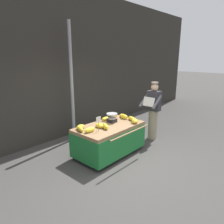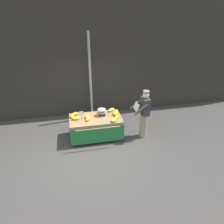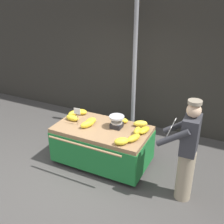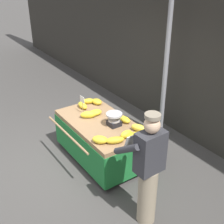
{
  "view_description": "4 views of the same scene",
  "coord_description": "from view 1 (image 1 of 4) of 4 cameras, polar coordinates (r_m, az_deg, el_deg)",
  "views": [
    {
      "loc": [
        -3.43,
        -2.68,
        2.43
      ],
      "look_at": [
        0.33,
        0.66,
        1.09
      ],
      "focal_mm": 33.65,
      "sensor_mm": 36.0,
      "label": 1
    },
    {
      "loc": [
        -0.43,
        -5.28,
        4.07
      ],
      "look_at": [
        0.77,
        0.54,
        0.98
      ],
      "focal_mm": 32.42,
      "sensor_mm": 36.0,
      "label": 2
    },
    {
      "loc": [
        2.34,
        -3.22,
        3.15
      ],
      "look_at": [
        0.46,
        0.59,
        1.16
      ],
      "focal_mm": 43.52,
      "sensor_mm": 36.0,
      "label": 3
    },
    {
      "loc": [
        4.16,
        -1.79,
        3.37
      ],
      "look_at": [
        0.46,
        0.74,
        1.04
      ],
      "focal_mm": 48.16,
      "sensor_mm": 36.0,
      "label": 4
    }
  ],
  "objects": [
    {
      "name": "banana_bunch_0",
      "position": [
        5.0,
        -8.55,
        -4.0
      ],
      "size": [
        0.26,
        0.2,
        0.11
      ],
      "primitive_type": "ellipsoid",
      "rotation": [
        0.0,
        0.0,
        1.75
      ],
      "color": "gold",
      "rests_on": "banana_cart"
    },
    {
      "name": "banana_bunch_10",
      "position": [
        5.87,
        0.73,
        -0.9
      ],
      "size": [
        0.29,
        0.23,
        0.12
      ],
      "primitive_type": "ellipsoid",
      "rotation": [
        0.0,
        0.0,
        2.05
      ],
      "color": "yellow",
      "rests_on": "banana_cart"
    },
    {
      "name": "banana_bunch_9",
      "position": [
        5.86,
        3.03,
        -1.03
      ],
      "size": [
        0.2,
        0.31,
        0.1
      ],
      "primitive_type": "ellipsoid",
      "rotation": [
        0.0,
        0.0,
        2.91
      ],
      "color": "gold",
      "rests_on": "banana_cart"
    },
    {
      "name": "banana_bunch_2",
      "position": [
        4.84,
        -8.56,
        -4.64
      ],
      "size": [
        0.19,
        0.26,
        0.11
      ],
      "primitive_type": "ellipsoid",
      "rotation": [
        0.0,
        0.0,
        2.79
      ],
      "color": "gold",
      "rests_on": "banana_cart"
    },
    {
      "name": "weighing_scale",
      "position": [
        5.43,
        -0.02,
        -1.57
      ],
      "size": [
        0.28,
        0.28,
        0.23
      ],
      "color": "black",
      "rests_on": "banana_cart"
    },
    {
      "name": "back_wall",
      "position": [
        6.33,
        -15.95,
        12.22
      ],
      "size": [
        16.0,
        0.24,
        4.37
      ],
      "primitive_type": "cube",
      "color": "#2D2B26",
      "rests_on": "ground"
    },
    {
      "name": "banana_bunch_8",
      "position": [
        5.73,
        3.31,
        -1.28
      ],
      "size": [
        0.12,
        0.23,
        0.13
      ],
      "primitive_type": "ellipsoid",
      "rotation": [
        0.0,
        0.0,
        0.05
      ],
      "color": "yellow",
      "rests_on": "banana_cart"
    },
    {
      "name": "banana_bunch_6",
      "position": [
        5.6,
        -1.76,
        -1.81
      ],
      "size": [
        0.26,
        0.16,
        0.1
      ],
      "primitive_type": "ellipsoid",
      "rotation": [
        0.0,
        0.0,
        1.65
      ],
      "color": "yellow",
      "rests_on": "banana_cart"
    },
    {
      "name": "banana_bunch_7",
      "position": [
        5.4,
        6.17,
        -2.42
      ],
      "size": [
        0.29,
        0.28,
        0.12
      ],
      "primitive_type": "ellipsoid",
      "rotation": [
        0.0,
        0.0,
        2.33
      ],
      "color": "yellow",
      "rests_on": "banana_cart"
    },
    {
      "name": "price_sign",
      "position": [
        4.76,
        -3.7,
        -2.39
      ],
      "size": [
        0.14,
        0.01,
        0.34
      ],
      "color": "#997A51",
      "rests_on": "banana_cart"
    },
    {
      "name": "banana_cart",
      "position": [
        5.29,
        -0.75,
        -5.8
      ],
      "size": [
        1.77,
        1.18,
        0.76
      ],
      "color": "#93704C",
      "rests_on": "ground"
    },
    {
      "name": "ground_plane",
      "position": [
        4.98,
        3.2,
        -14.23
      ],
      "size": [
        60.0,
        60.0,
        0.0
      ],
      "primitive_type": "plane",
      "color": "#423F3D"
    },
    {
      "name": "vendor_person",
      "position": [
        6.28,
        11.12,
        0.35
      ],
      "size": [
        0.59,
        0.52,
        1.71
      ],
      "color": "gray",
      "rests_on": "ground"
    },
    {
      "name": "street_pole",
      "position": [
        6.09,
        -10.89,
        7.63
      ],
      "size": [
        0.09,
        0.09,
        3.36
      ],
      "primitive_type": "cylinder",
      "color": "gray",
      "rests_on": "ground"
    },
    {
      "name": "banana_bunch_1",
      "position": [
        5.61,
        5.38,
        -1.78
      ],
      "size": [
        0.23,
        0.32,
        0.11
      ],
      "primitive_type": "ellipsoid",
      "rotation": [
        0.0,
        0.0,
        2.77
      ],
      "color": "gold",
      "rests_on": "banana_cart"
    },
    {
      "name": "banana_bunch_5",
      "position": [
        4.77,
        -6.1,
        -4.84
      ],
      "size": [
        0.29,
        0.13,
        0.11
      ],
      "primitive_type": "ellipsoid",
      "rotation": [
        0.0,
        0.0,
        1.54
      ],
      "color": "yellow",
      "rests_on": "banana_cart"
    },
    {
      "name": "banana_bunch_4",
      "position": [
        5.06,
        -3.31,
        -3.67
      ],
      "size": [
        0.18,
        0.26,
        0.1
      ],
      "primitive_type": "ellipsoid",
      "rotation": [
        0.0,
        0.0,
        3.06
      ],
      "color": "yellow",
      "rests_on": "banana_cart"
    },
    {
      "name": "banana_bunch_3",
      "position": [
        4.96,
        -1.84,
        -3.88
      ],
      "size": [
        0.24,
        0.31,
        0.13
      ],
      "primitive_type": "ellipsoid",
      "rotation": [
        0.0,
        0.0,
        2.67
      ],
      "color": "yellow",
      "rests_on": "banana_cart"
    }
  ]
}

